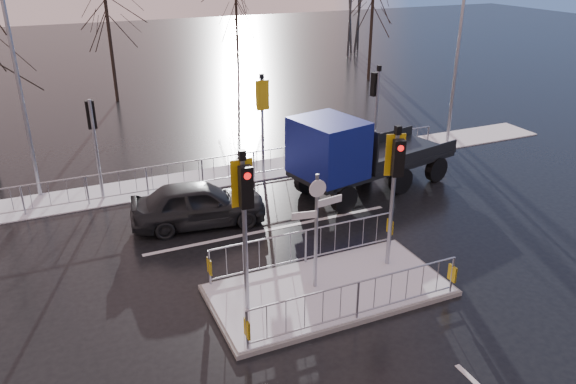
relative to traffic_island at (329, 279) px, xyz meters
name	(u,v)px	position (x,y,z in m)	size (l,w,h in m)	color
ground	(329,292)	(0.01, -0.01, -0.39)	(120.00, 120.00, 0.00)	black
snow_verge	(224,176)	(0.01, 8.59, -0.37)	(30.00, 2.00, 0.04)	white
lane_markings	(335,299)	(0.01, -0.34, -0.39)	(8.00, 11.38, 0.01)	silver
traffic_island	(329,279)	(0.00, 0.00, 0.00)	(6.00, 3.04, 4.15)	slate
far_kerb_fixtures	(235,154)	(0.31, 8.08, 0.63)	(18.00, 0.65, 3.83)	#999DA7
car_far_lane	(199,203)	(-1.93, 5.07, 0.32)	(1.68, 4.19, 1.43)	black
flatbed_truck	(348,154)	(3.41, 5.15, 1.16)	(6.62, 3.57, 2.91)	black
tree_far_a	(107,13)	(-1.99, 21.99, 4.43)	(3.75, 3.75, 7.08)	black
tree_far_b	(236,15)	(6.01, 23.99, 3.79)	(3.25, 3.25, 6.14)	black
street_lamp_right	(460,42)	(10.58, 8.49, 4.00)	(1.25, 0.18, 8.00)	#999DA7
street_lamp_left	(18,68)	(-6.42, 9.49, 4.10)	(1.25, 0.18, 8.20)	#999DA7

